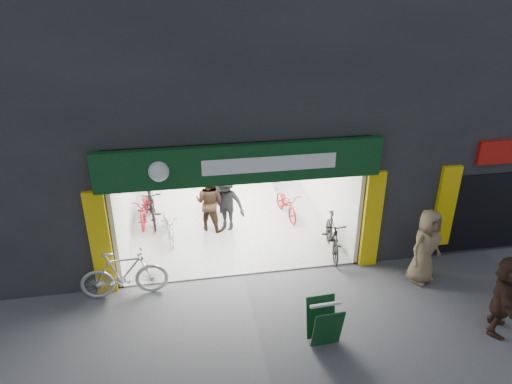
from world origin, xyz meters
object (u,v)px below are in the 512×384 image
object	(u,v)px
bike_right_front	(332,235)
sandwich_board	(324,322)
parked_bike	(124,274)
pedestrian_near	(426,247)
bike_left_front	(169,225)

from	to	relation	value
bike_right_front	sandwich_board	distance (m)	3.40
bike_right_front	parked_bike	distance (m)	5.38
parked_bike	sandwich_board	distance (m)	4.65
bike_right_front	sandwich_board	world-z (taller)	bike_right_front
pedestrian_near	sandwich_board	bearing A→B (deg)	-175.39
bike_left_front	parked_bike	size ratio (longest dim) A/B	0.81
parked_bike	pedestrian_near	xyz separation A→B (m)	(7.07, -0.64, 0.36)
bike_right_front	sandwich_board	xyz separation A→B (m)	(-1.24, -3.17, -0.04)
bike_left_front	sandwich_board	distance (m)	5.66
bike_left_front	pedestrian_near	bearing A→B (deg)	-36.41
bike_right_front	pedestrian_near	world-z (taller)	pedestrian_near
bike_left_front	sandwich_board	size ratio (longest dim) A/B	1.72
bike_left_front	pedestrian_near	world-z (taller)	pedestrian_near
pedestrian_near	bike_left_front	bearing A→B (deg)	128.87
pedestrian_near	sandwich_board	distance (m)	3.45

